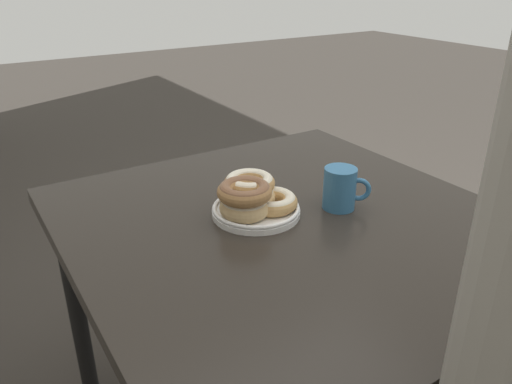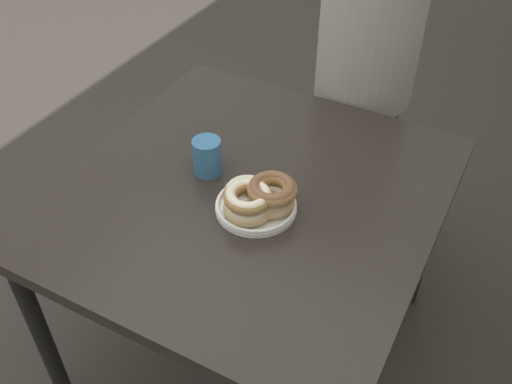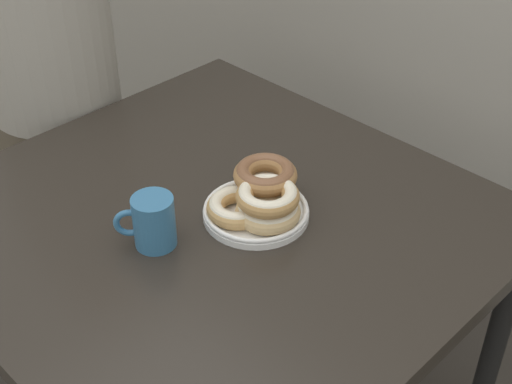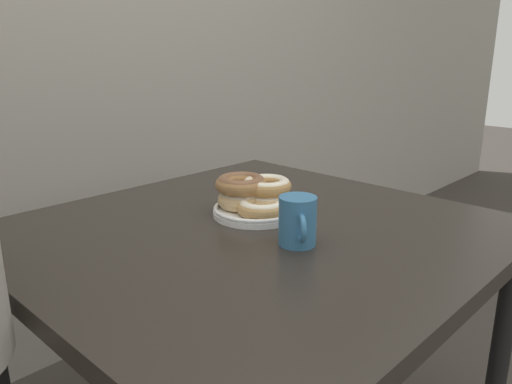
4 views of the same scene
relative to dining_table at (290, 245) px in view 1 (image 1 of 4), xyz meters
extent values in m
cube|color=#28231E|center=(0.00, 0.00, 0.05)|extent=(1.04, 1.00, 0.04)
cylinder|color=black|center=(0.46, -0.44, -0.31)|extent=(0.05, 0.05, 0.69)
cylinder|color=black|center=(0.46, 0.44, -0.31)|extent=(0.05, 0.05, 0.69)
cylinder|color=white|center=(0.07, 0.06, 0.08)|extent=(0.21, 0.21, 0.01)
torus|color=white|center=(0.07, 0.06, 0.09)|extent=(0.21, 0.21, 0.01)
torus|color=#D6B27A|center=(0.10, 0.05, 0.10)|extent=(0.17, 0.17, 0.04)
torus|color=silver|center=(0.10, 0.05, 0.11)|extent=(0.16, 0.16, 0.03)
torus|color=#D6B27A|center=(0.05, 0.10, 0.11)|extent=(0.15, 0.15, 0.04)
torus|color=silver|center=(0.05, 0.10, 0.11)|extent=(0.13, 0.13, 0.03)
torus|color=tan|center=(0.05, 0.02, 0.10)|extent=(0.17, 0.17, 0.04)
torus|color=silver|center=(0.05, 0.02, 0.11)|extent=(0.16, 0.16, 0.03)
torus|color=#B2844C|center=(0.10, 0.05, 0.14)|extent=(0.13, 0.13, 0.03)
torus|color=silver|center=(0.10, 0.05, 0.15)|extent=(0.12, 0.12, 0.03)
torus|color=#9E7042|center=(0.05, 0.10, 0.15)|extent=(0.18, 0.18, 0.04)
torus|color=brown|center=(0.05, 0.10, 0.15)|extent=(0.17, 0.17, 0.03)
cylinder|color=teal|center=(-0.01, -0.14, 0.12)|extent=(0.08, 0.08, 0.10)
cylinder|color=#382114|center=(-0.01, -0.14, 0.17)|extent=(0.07, 0.07, 0.00)
torus|color=teal|center=(-0.04, -0.17, 0.12)|extent=(0.05, 0.05, 0.06)
camera|label=1|loc=(-0.84, 0.63, 0.62)|focal=35.00mm
camera|label=2|loc=(1.03, 0.57, 1.08)|focal=40.00mm
camera|label=3|loc=(0.86, -0.74, 0.95)|focal=50.00mm
camera|label=4|loc=(-0.78, -0.75, 0.47)|focal=35.00mm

